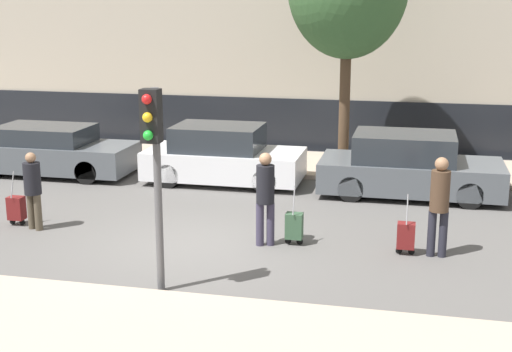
{
  "coord_description": "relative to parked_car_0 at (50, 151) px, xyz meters",
  "views": [
    {
      "loc": [
        3.99,
        -12.25,
        4.48
      ],
      "look_at": [
        0.79,
        1.8,
        0.95
      ],
      "focal_mm": 50.0,
      "sensor_mm": 36.0,
      "label": 1
    }
  ],
  "objects": [
    {
      "name": "pedestrian_center",
      "position": [
        6.78,
        -4.35,
        0.4
      ],
      "size": [
        0.34,
        0.34,
        1.79
      ],
      "rotation": [
        0.0,
        0.0,
        3.45
      ],
      "color": "#383347",
      "rests_on": "ground_plane"
    },
    {
      "name": "trolley_left",
      "position": [
        1.53,
        -4.26,
        -0.26
      ],
      "size": [
        0.34,
        0.29,
        1.14
      ],
      "color": "maroon",
      "rests_on": "ground_plane"
    },
    {
      "name": "sidewalk_near",
      "position": [
        5.47,
        -8.36,
        -0.56
      ],
      "size": [
        28.0,
        2.5,
        0.12
      ],
      "color": "tan",
      "rests_on": "ground_plane"
    },
    {
      "name": "parked_car_0",
      "position": [
        0.0,
        0.0,
        0.0
      ],
      "size": [
        4.41,
        1.76,
        1.3
      ],
      "color": "#4C5156",
      "rests_on": "ground_plane"
    },
    {
      "name": "sidewalk_far",
      "position": [
        5.47,
        2.39,
        -0.56
      ],
      "size": [
        28.0,
        3.0,
        0.12
      ],
      "color": "tan",
      "rests_on": "ground_plane"
    },
    {
      "name": "traffic_light",
      "position": [
        5.63,
        -6.98,
        1.71
      ],
      "size": [
        0.28,
        0.47,
        3.24
      ],
      "color": "#515154",
      "rests_on": "ground_plane"
    },
    {
      "name": "parked_car_1",
      "position": [
        4.71,
        0.13,
        0.06
      ],
      "size": [
        3.95,
        1.82,
        1.47
      ],
      "color": "silver",
      "rests_on": "ground_plane"
    },
    {
      "name": "parked_car_2",
      "position": [
        9.33,
        -0.08,
        0.07
      ],
      "size": [
        4.25,
        1.91,
        1.49
      ],
      "color": "#4C5156",
      "rests_on": "ground_plane"
    },
    {
      "name": "pedestrian_left",
      "position": [
        2.05,
        -4.44,
        0.28
      ],
      "size": [
        0.34,
        0.34,
        1.59
      ],
      "rotation": [
        0.0,
        0.0,
        -0.33
      ],
      "color": "#4C4233",
      "rests_on": "ground_plane"
    },
    {
      "name": "pedestrian_right",
      "position": [
        9.93,
        -4.26,
        0.43
      ],
      "size": [
        0.35,
        0.34,
        1.83
      ],
      "rotation": [
        0.0,
        0.0,
        0.03
      ],
      "color": "#23232D",
      "rests_on": "ground_plane"
    },
    {
      "name": "parked_bicycle",
      "position": [
        3.72,
        2.0,
        -0.13
      ],
      "size": [
        1.77,
        0.06,
        0.96
      ],
      "color": "black",
      "rests_on": "sidewalk_far"
    },
    {
      "name": "ground_plane",
      "position": [
        5.47,
        -4.61,
        -0.62
      ],
      "size": [
        80.0,
        80.0,
        0.0
      ],
      "primitive_type": "plane",
      "color": "#565451"
    },
    {
      "name": "trolley_right",
      "position": [
        9.38,
        -4.27,
        -0.27
      ],
      "size": [
        0.34,
        0.29,
        1.13
      ],
      "color": "maroon",
      "rests_on": "ground_plane"
    },
    {
      "name": "trolley_center",
      "position": [
        7.31,
        -4.19,
        -0.26
      ],
      "size": [
        0.34,
        0.29,
        1.15
      ],
      "color": "#335138",
      "rests_on": "ground_plane"
    }
  ]
}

